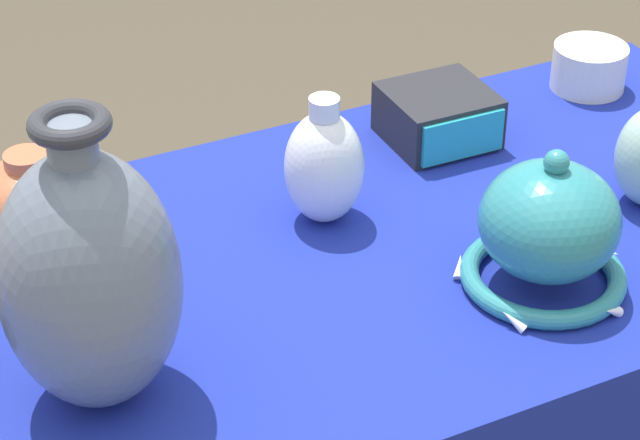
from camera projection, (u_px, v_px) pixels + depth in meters
The scene contains 7 objects.
display_table at pixel (346, 321), 1.47m from camera, with size 1.32×0.63×0.72m.
vase_tall_bulbous at pixel (89, 279), 1.17m from camera, with size 0.18×0.18×0.32m.
vase_dome_bell at pixel (548, 231), 1.36m from camera, with size 0.19×0.20×0.17m.
mosaic_tile_box at pixel (439, 116), 1.65m from camera, with size 0.14×0.13×0.07m.
jar_round_porcelain at pixel (324, 166), 1.47m from camera, with size 0.10×0.10×0.16m.
jar_round_terracotta at pixel (31, 197), 1.46m from camera, with size 0.13×0.13×0.11m.
pot_squat_ivory at pixel (589, 67), 1.78m from camera, with size 0.11×0.11×0.06m, color white.
Camera 1 is at (-0.54, -1.05, 1.55)m, focal length 70.00 mm.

